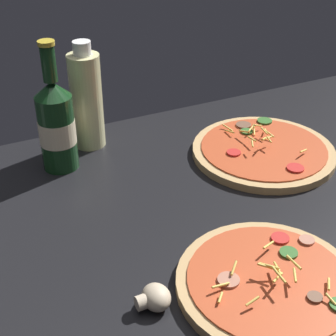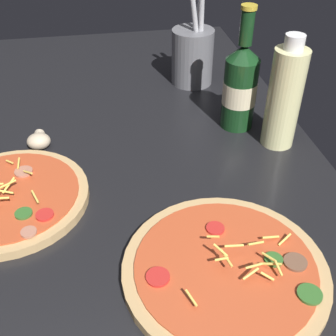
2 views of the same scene
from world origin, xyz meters
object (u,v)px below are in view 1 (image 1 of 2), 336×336
oil_bottle (87,100)px  mushroom_left (155,298)px  pizza_near (271,282)px  pizza_far (263,151)px  beer_bottle (56,124)px

oil_bottle → mushroom_left: bearing=-97.8°
pizza_near → pizza_far: size_ratio=0.91×
beer_bottle → pizza_near: bearing=-68.4°
pizza_far → beer_bottle: size_ratio=1.14×
beer_bottle → pizza_far: bearing=-19.5°
beer_bottle → oil_bottle: 10.21cm
pizza_near → beer_bottle: 50.03cm
pizza_near → mushroom_left: (-16.67, 3.92, 0.68)cm
pizza_near → beer_bottle: size_ratio=1.04×
pizza_near → beer_bottle: (-18.17, 45.84, 8.47)cm
pizza_near → pizza_far: (20.76, 32.04, -0.02)cm
oil_bottle → pizza_far: bearing=-32.9°
pizza_far → oil_bottle: (-30.85, 19.95, 9.46)cm
pizza_near → oil_bottle: (-10.08, 51.99, 9.44)cm
pizza_far → mushroom_left: size_ratio=5.94×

